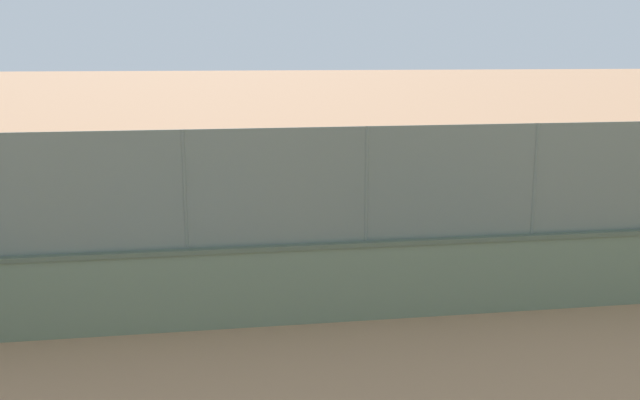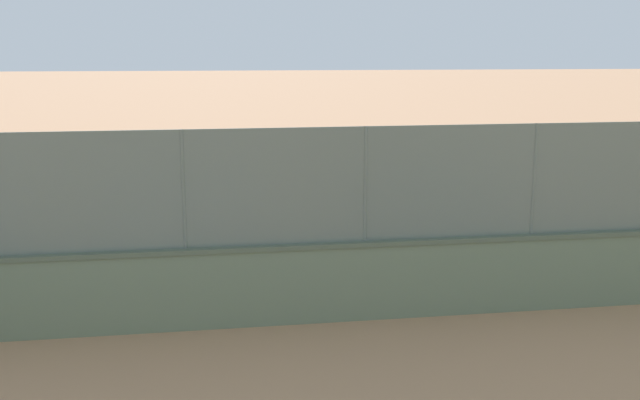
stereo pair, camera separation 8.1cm
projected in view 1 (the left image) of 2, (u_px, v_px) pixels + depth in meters
name	position (u px, v px, depth m)	size (l,w,h in m)	color
ground_plane	(240.00, 191.00, 24.64)	(260.00, 260.00, 0.00)	tan
perimeter_wall	(189.00, 288.00, 12.44)	(31.18, 1.09, 1.42)	slate
fence_panel_on_wall	(185.00, 190.00, 12.09)	(30.62, 0.81, 1.99)	slate
player_near_wall_returning	(259.00, 239.00, 15.03)	(0.67, 1.12, 1.47)	#591919
player_foreground_swinging	(409.00, 163.00, 24.16)	(1.08, 0.73, 1.66)	#B2B2B2
sports_ball	(191.00, 250.00, 14.21)	(0.23, 0.23, 0.23)	white
spare_ball_by_wall	(413.00, 279.00, 15.10)	(0.11, 0.11, 0.11)	yellow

